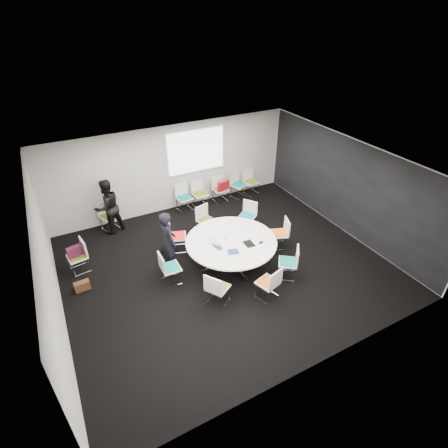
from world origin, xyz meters
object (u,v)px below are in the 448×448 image
chair_person_back (110,221)px  maroon_bag (75,251)px  cup (226,237)px  chair_ring_h (288,267)px  person_main (168,241)px  chair_back_c (220,194)px  chair_back_a (185,202)px  person_back (108,207)px  chair_ring_g (268,288)px  chair_ring_c (206,225)px  chair_back_b (200,199)px  chair_ring_a (279,238)px  laptop (219,246)px  chair_back_d (238,189)px  chair_spare_left (79,262)px  chair_ring_d (178,241)px  brown_bag (82,286)px  chair_back_e (251,186)px  chair_ring_b (247,221)px  chair_ring_e (171,273)px  chair_ring_f (217,293)px  conference_table (231,246)px

chair_person_back → maroon_bag: (-1.14, -1.62, 0.34)m
cup → maroon_bag: 3.81m
chair_ring_h → person_main: (-2.49, 1.74, 0.55)m
chair_back_c → chair_back_a: bearing=-3.9°
chair_ring_h → person_back: bearing=77.0°
chair_back_c → chair_person_back: bearing=-3.8°
chair_ring_g → chair_ring_c: bearing=74.8°
maroon_bag → chair_back_b: bearing=21.2°
chair_ring_a → chair_back_a: same height
chair_back_a → maroon_bag: bearing=17.5°
laptop → maroon_bag: maroon_bag is taller
maroon_bag → chair_ring_a: bearing=-16.6°
maroon_bag → person_main: bearing=-23.9°
chair_ring_a → chair_back_d: same height
chair_spare_left → chair_person_back: (1.13, 1.61, 0.00)m
chair_ring_d → brown_bag: 2.70m
chair_back_e → person_back: person_back is taller
chair_back_b → chair_back_c: 0.77m
chair_ring_b → maroon_bag: chair_ring_b is taller
chair_ring_b → chair_back_a: bearing=-3.2°
chair_ring_g → chair_person_back: 5.38m
chair_ring_a → brown_bag: size_ratio=2.44×
chair_ring_a → chair_ring_e: size_ratio=1.00×
chair_back_d → person_back: size_ratio=0.52×
chair_back_b → chair_person_back: (-3.02, -0.00, 0.00)m
chair_ring_f → maroon_bag: (-2.65, 2.68, 0.34)m
cup → chair_ring_a: bearing=-4.6°
chair_back_e → chair_person_back: same height
chair_back_c → chair_person_back: same height
chair_back_a → person_main: size_ratio=0.53×
conference_table → chair_ring_h: chair_ring_h is taller
laptop → chair_back_c: bearing=-38.5°
chair_back_e → laptop: size_ratio=2.78×
chair_ring_f → maroon_bag: chair_ring_f is taller
chair_ring_d → brown_bag: chair_ring_d is taller
brown_bag → chair_back_a: bearing=33.3°
chair_ring_a → person_main: 3.14m
chair_person_back → chair_ring_b: bearing=133.1°
chair_ring_a → chair_ring_h: same height
chair_spare_left → chair_back_c: bearing=-80.6°
chair_ring_e → chair_back_c: 4.33m
chair_ring_f → chair_back_d: (3.00, 4.29, 0.00)m
conference_table → person_main: bearing=157.5°
chair_ring_a → person_back: size_ratio=0.52×
maroon_bag → chair_ring_g: bearing=-39.3°
chair_spare_left → laptop: (3.21, -1.63, 0.47)m
chair_spare_left → person_back: person_back is taller
chair_ring_a → chair_ring_d: size_ratio=1.00×
chair_back_a → chair_ring_c: bearing=84.8°
chair_back_a → laptop: (-0.38, -3.24, 0.47)m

